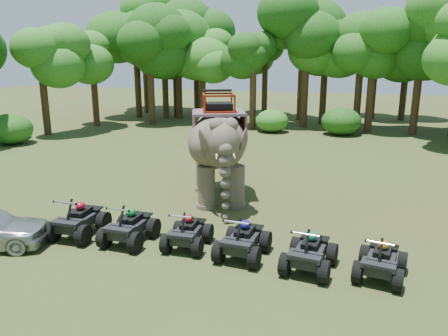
{
  "coord_description": "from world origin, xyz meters",
  "views": [
    {
      "loc": [
        4.23,
        -12.37,
        5.62
      ],
      "look_at": [
        0.0,
        1.2,
        1.9
      ],
      "focal_mm": 35.0,
      "sensor_mm": 36.0,
      "label": 1
    }
  ],
  "objects_px": {
    "atv_0": "(78,216)",
    "atv_3": "(243,235)",
    "atv_1": "(129,222)",
    "atv_2": "(188,228)",
    "elephant": "(219,146)",
    "atv_5": "(381,256)",
    "atv_4": "(310,248)"
  },
  "relations": [
    {
      "from": "atv_0",
      "to": "atv_3",
      "type": "xyz_separation_m",
      "value": [
        5.36,
        0.12,
        -0.02
      ]
    },
    {
      "from": "atv_1",
      "to": "atv_2",
      "type": "bearing_deg",
      "value": 7.72
    },
    {
      "from": "elephant",
      "to": "atv_3",
      "type": "height_order",
      "value": "elephant"
    },
    {
      "from": "atv_2",
      "to": "atv_3",
      "type": "bearing_deg",
      "value": -6.78
    },
    {
      "from": "atv_2",
      "to": "atv_3",
      "type": "xyz_separation_m",
      "value": [
        1.75,
        -0.13,
        0.05
      ]
    },
    {
      "from": "atv_1",
      "to": "atv_5",
      "type": "bearing_deg",
      "value": 0.84
    },
    {
      "from": "atv_3",
      "to": "atv_4",
      "type": "bearing_deg",
      "value": -3.3
    },
    {
      "from": "atv_1",
      "to": "atv_3",
      "type": "bearing_deg",
      "value": 2.4
    },
    {
      "from": "atv_0",
      "to": "atv_1",
      "type": "distance_m",
      "value": 1.79
    },
    {
      "from": "elephant",
      "to": "atv_0",
      "type": "xyz_separation_m",
      "value": [
        -3.11,
        -4.87,
        -1.46
      ]
    },
    {
      "from": "atv_0",
      "to": "atv_5",
      "type": "bearing_deg",
      "value": -1.79
    },
    {
      "from": "atv_0",
      "to": "atv_4",
      "type": "bearing_deg",
      "value": -2.67
    },
    {
      "from": "atv_4",
      "to": "atv_2",
      "type": "bearing_deg",
      "value": -179.19
    },
    {
      "from": "atv_5",
      "to": "atv_3",
      "type": "bearing_deg",
      "value": -172.7
    },
    {
      "from": "atv_5",
      "to": "atv_0",
      "type": "bearing_deg",
      "value": -170.92
    },
    {
      "from": "atv_1",
      "to": "atv_3",
      "type": "distance_m",
      "value": 3.58
    },
    {
      "from": "atv_1",
      "to": "atv_2",
      "type": "relative_size",
      "value": 1.09
    },
    {
      "from": "atv_0",
      "to": "atv_2",
      "type": "xyz_separation_m",
      "value": [
        3.62,
        0.25,
        -0.07
      ]
    },
    {
      "from": "atv_0",
      "to": "atv_2",
      "type": "height_order",
      "value": "atv_0"
    },
    {
      "from": "elephant",
      "to": "atv_4",
      "type": "height_order",
      "value": "elephant"
    },
    {
      "from": "atv_0",
      "to": "atv_1",
      "type": "height_order",
      "value": "atv_0"
    },
    {
      "from": "atv_0",
      "to": "atv_3",
      "type": "bearing_deg",
      "value": -0.56
    },
    {
      "from": "atv_2",
      "to": "atv_4",
      "type": "distance_m",
      "value": 3.66
    },
    {
      "from": "atv_0",
      "to": "atv_1",
      "type": "bearing_deg",
      "value": -0.66
    },
    {
      "from": "elephant",
      "to": "atv_0",
      "type": "height_order",
      "value": "elephant"
    },
    {
      "from": "elephant",
      "to": "atv_2",
      "type": "bearing_deg",
      "value": -106.15
    },
    {
      "from": "atv_4",
      "to": "atv_5",
      "type": "distance_m",
      "value": 1.81
    },
    {
      "from": "atv_2",
      "to": "atv_5",
      "type": "xyz_separation_m",
      "value": [
        5.45,
        -0.24,
        0.01
      ]
    },
    {
      "from": "atv_2",
      "to": "atv_5",
      "type": "height_order",
      "value": "atv_5"
    },
    {
      "from": "atv_1",
      "to": "atv_3",
      "type": "height_order",
      "value": "atv_1"
    },
    {
      "from": "atv_1",
      "to": "atv_0",
      "type": "bearing_deg",
      "value": -177.76
    },
    {
      "from": "atv_0",
      "to": "atv_1",
      "type": "xyz_separation_m",
      "value": [
        1.79,
        0.04,
        -0.02
      ]
    }
  ]
}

